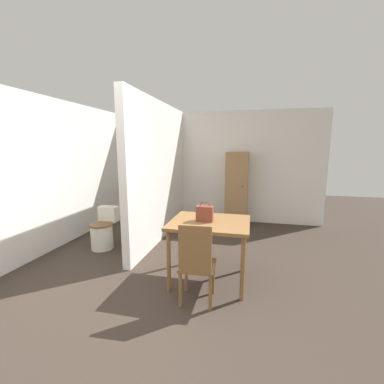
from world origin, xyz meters
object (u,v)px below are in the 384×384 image
(handbag, at_px, (205,213))
(toilet, at_px, (103,231))
(dining_table, at_px, (210,228))
(wooden_chair, at_px, (197,262))
(wooden_cabinet, at_px, (237,189))

(handbag, bearing_deg, toilet, 159.66)
(dining_table, bearing_deg, toilet, 160.66)
(toilet, xyz_separation_m, handbag, (1.88, -0.70, 0.60))
(dining_table, height_order, wooden_chair, wooden_chair)
(dining_table, xyz_separation_m, wooden_chair, (-0.05, -0.54, -0.21))
(dining_table, distance_m, wooden_chair, 0.58)
(dining_table, xyz_separation_m, handbag, (-0.06, -0.01, 0.19))
(toilet, bearing_deg, dining_table, -19.34)
(wooden_chair, bearing_deg, dining_table, 81.58)
(handbag, bearing_deg, wooden_chair, -88.85)
(handbag, relative_size, wooden_cabinet, 0.16)
(handbag, distance_m, wooden_cabinet, 2.64)
(wooden_chair, bearing_deg, handbag, 88.17)
(wooden_chair, xyz_separation_m, wooden_cabinet, (0.23, 3.15, 0.32))
(toilet, height_order, wooden_cabinet, wooden_cabinet)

